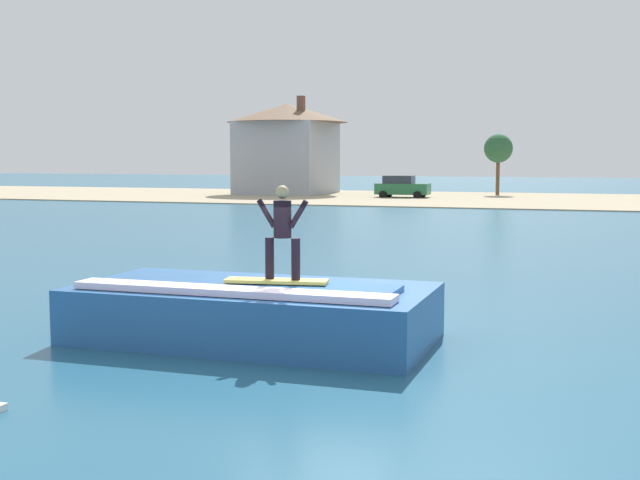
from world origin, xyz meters
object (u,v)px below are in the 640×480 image
(car_near_shore, at_px, (402,187))
(house_with_chimney, at_px, (287,144))
(wave_crest, at_px, (253,312))
(surfer, at_px, (282,227))
(tree_short_bushy, at_px, (498,149))
(surfboard, at_px, (276,281))

(car_near_shore, distance_m, house_with_chimney, 12.57)
(wave_crest, height_order, surfer, surfer)
(wave_crest, bearing_deg, surfer, -16.10)
(wave_crest, xyz_separation_m, tree_short_bushy, (-2.34, 59.88, 3.54))
(house_with_chimney, bearing_deg, car_near_shore, -17.87)
(surfboard, relative_size, tree_short_bushy, 0.35)
(wave_crest, relative_size, car_near_shore, 1.50)
(wave_crest, relative_size, tree_short_bushy, 1.21)
(car_near_shore, bearing_deg, tree_short_bushy, 45.83)
(surfboard, bearing_deg, car_near_shore, 100.53)
(wave_crest, distance_m, car_near_shore, 53.55)
(tree_short_bushy, bearing_deg, wave_crest, -87.76)
(car_near_shore, bearing_deg, surfer, -79.35)
(surfer, height_order, car_near_shore, surfer)
(surfer, relative_size, house_with_chimney, 0.15)
(wave_crest, bearing_deg, tree_short_bushy, 92.24)
(surfer, distance_m, tree_short_bushy, 60.18)
(tree_short_bushy, bearing_deg, surfboard, -87.23)
(car_near_shore, bearing_deg, wave_crest, -80.02)
(wave_crest, height_order, surfboard, surfboard)
(surfboard, xyz_separation_m, car_near_shore, (-9.84, 52.96, -0.22))
(car_near_shore, bearing_deg, surfboard, -79.47)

